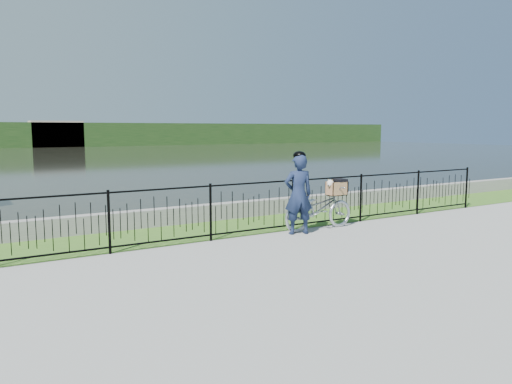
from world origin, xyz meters
TOP-DOWN VIEW (x-y plane):
  - ground at (0.00, 0.00)m, footprint 120.00×120.00m
  - grass_strip at (0.00, 2.60)m, footprint 60.00×2.00m
  - water at (0.00, 33.00)m, footprint 120.00×120.00m
  - quay_wall at (0.00, 3.60)m, footprint 60.00×0.30m
  - fence at (0.00, 1.60)m, footprint 14.00×0.06m
  - far_treeline at (0.00, 60.00)m, footprint 120.00×6.00m
  - far_building_right at (6.00, 58.50)m, footprint 6.00×3.00m
  - bicycle_rig at (1.55, 1.38)m, footprint 1.80×0.63m
  - cyclist at (0.87, 1.23)m, footprint 0.70×0.56m

SIDE VIEW (x-z plane):
  - ground at x=0.00m, z-range 0.00..0.00m
  - water at x=0.00m, z-range 0.00..0.00m
  - grass_strip at x=0.00m, z-range 0.00..0.01m
  - quay_wall at x=0.00m, z-range 0.00..0.40m
  - bicycle_rig at x=1.55m, z-range -0.07..1.04m
  - fence at x=0.00m, z-range 0.00..1.15m
  - cyclist at x=0.87m, z-range -0.01..1.75m
  - far_treeline at x=0.00m, z-range 0.00..3.00m
  - far_building_right at x=6.00m, z-range 0.00..3.20m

